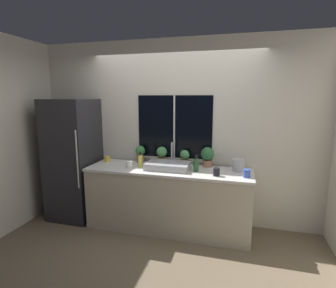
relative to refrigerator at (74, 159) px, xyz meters
The scene contains 18 objects.
ground_plane 1.82m from the refrigerator, 13.17° to the right, with size 14.00×14.00×0.00m, color brown.
wall_back 1.62m from the refrigerator, 12.96° to the left, with size 8.00×0.09×2.70m.
wall_left 1.37m from the refrigerator, 118.23° to the left, with size 0.06×7.00×2.70m.
wall_right 3.86m from the refrigerator, 17.31° to the left, with size 0.06×7.00×2.70m.
counter 1.60m from the refrigerator, ahead, with size 2.29×0.66×0.89m.
refrigerator is the anchor object (origin of this frame).
sink 1.52m from the refrigerator, ahead, with size 0.60×0.42×0.34m.
potted_plant_far_left 1.05m from the refrigerator, 11.73° to the left, with size 0.15×0.15×0.25m.
potted_plant_center_left 1.38m from the refrigerator, ahead, with size 0.16×0.16×0.26m.
potted_plant_center_right 1.72m from the refrigerator, ahead, with size 0.14×0.14×0.23m.
potted_plant_far_right 2.05m from the refrigerator, ahead, with size 0.19×0.19×0.28m.
soap_bottle 1.12m from the refrigerator, ahead, with size 0.06×0.06×0.22m.
bottle_tall 1.92m from the refrigerator, ahead, with size 0.07×0.07×0.22m.
mug_white 0.99m from the refrigerator, ahead, with size 0.09×0.09×0.09m.
mug_yellow 0.53m from the refrigerator, 10.92° to the left, with size 0.09×0.09×0.09m.
mug_black 2.21m from the refrigerator, ahead, with size 0.08×0.08×0.10m.
mug_blue 2.58m from the refrigerator, ahead, with size 0.09×0.09×0.10m.
kettle 2.48m from the refrigerator, ahead, with size 0.17×0.17×0.18m.
Camera 1 is at (0.92, -3.08, 1.87)m, focal length 28.00 mm.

